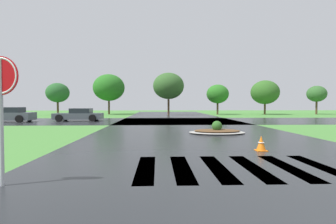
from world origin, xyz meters
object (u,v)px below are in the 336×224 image
(car_blue_compact, at_px, (79,115))
(car_white_sedan, at_px, (7,115))
(median_island, at_px, (217,131))
(stop_sign, at_px, (1,90))
(traffic_cone, at_px, (261,144))

(car_blue_compact, relative_size, car_white_sedan, 0.97)
(median_island, bearing_deg, car_blue_compact, 134.65)
(stop_sign, relative_size, car_blue_compact, 0.59)
(traffic_cone, bearing_deg, stop_sign, -151.24)
(median_island, distance_m, car_blue_compact, 15.00)
(stop_sign, relative_size, traffic_cone, 4.84)
(car_blue_compact, distance_m, traffic_cone, 19.41)
(car_blue_compact, bearing_deg, car_white_sedan, 9.34)
(car_white_sedan, bearing_deg, traffic_cone, 137.67)
(car_blue_compact, bearing_deg, median_island, 133.77)
(car_blue_compact, distance_m, car_white_sedan, 6.03)
(median_island, height_order, car_white_sedan, car_white_sedan)
(stop_sign, xyz_separation_m, traffic_cone, (6.61, 3.63, -1.65))
(traffic_cone, bearing_deg, car_blue_compact, 123.96)
(stop_sign, height_order, median_island, stop_sign)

